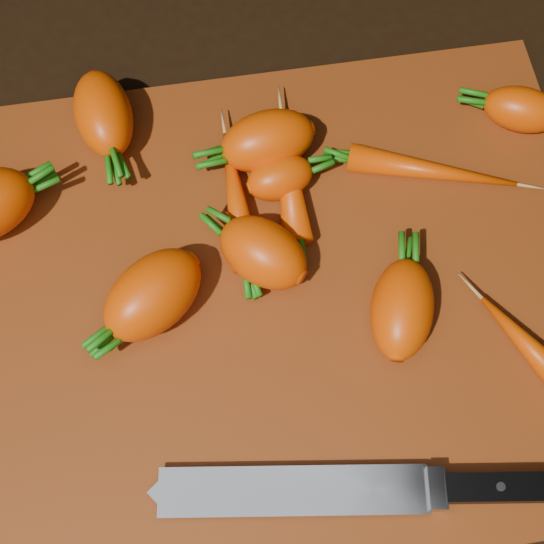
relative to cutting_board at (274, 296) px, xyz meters
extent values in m
cube|color=black|center=(0.00, 0.00, -0.01)|extent=(2.00, 2.00, 0.01)
cube|color=brown|center=(0.00, 0.00, 0.00)|extent=(0.50, 0.40, 0.01)
ellipsoid|color=#E74400|center=(0.00, 0.02, 0.03)|extent=(0.08, 0.08, 0.05)
ellipsoid|color=#E74400|center=(-0.11, 0.16, 0.03)|extent=(0.05, 0.08, 0.05)
ellipsoid|color=#E74400|center=(0.09, -0.03, 0.03)|extent=(0.07, 0.09, 0.04)
ellipsoid|color=#E74400|center=(0.01, 0.12, 0.03)|extent=(0.08, 0.06, 0.05)
ellipsoid|color=#E74400|center=(0.02, 0.09, 0.02)|extent=(0.06, 0.04, 0.03)
ellipsoid|color=#E74400|center=(0.22, 0.12, 0.02)|extent=(0.07, 0.06, 0.04)
ellipsoid|color=#E74400|center=(0.03, 0.09, 0.02)|extent=(0.03, 0.12, 0.02)
ellipsoid|color=#E74400|center=(0.14, 0.08, 0.02)|extent=(0.13, 0.07, 0.02)
ellipsoid|color=#E74400|center=(0.17, -0.07, 0.02)|extent=(0.07, 0.10, 0.03)
ellipsoid|color=#E74400|center=(-0.09, 0.00, 0.03)|extent=(0.10, 0.09, 0.05)
ellipsoid|color=#E74400|center=(-0.02, 0.08, 0.02)|extent=(0.03, 0.12, 0.02)
cube|color=gray|center=(-0.10, -0.13, 0.01)|extent=(0.18, 0.06, 0.00)
cube|color=gray|center=(0.00, -0.14, 0.01)|extent=(0.02, 0.03, 0.01)
cube|color=black|center=(0.05, -0.15, 0.01)|extent=(0.10, 0.03, 0.01)
cylinder|color=#B2B2B7|center=(0.04, -0.15, 0.02)|extent=(0.01, 0.01, 0.00)
camera|label=1|loc=(-0.03, -0.20, 0.53)|focal=50.00mm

